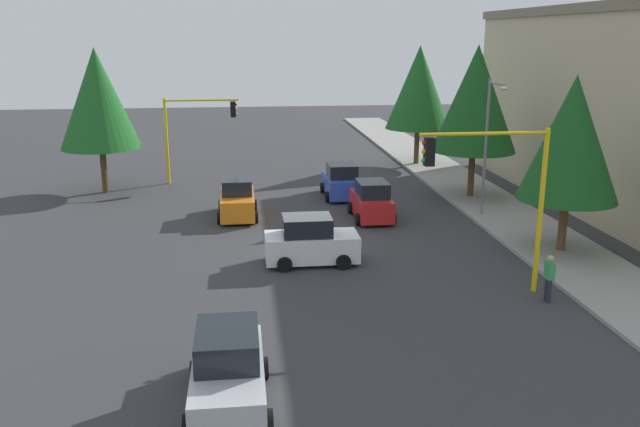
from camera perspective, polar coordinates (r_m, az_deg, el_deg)
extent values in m
plane|color=#353538|center=(28.95, -0.73, -2.96)|extent=(120.00, 120.00, 0.00)
cube|color=gray|center=(36.16, 15.15, 0.32)|extent=(80.00, 4.00, 0.15)
cube|color=silver|center=(17.54, -6.36, -15.79)|extent=(2.20, 0.36, 0.01)
cone|color=silver|center=(18.66, -6.41, -13.75)|extent=(0.01, 1.10, 1.10)
cylinder|color=yellow|center=(24.53, 18.54, 0.12)|extent=(0.18, 0.18, 5.94)
cylinder|color=yellow|center=(23.10, 14.04, 6.72)|extent=(0.12, 4.50, 0.12)
cube|color=black|center=(22.59, 9.44, 5.30)|extent=(0.36, 0.32, 0.96)
sphere|color=red|center=(22.49, 9.03, 6.05)|extent=(0.18, 0.18, 0.18)
sphere|color=yellow|center=(22.54, 9.00, 5.29)|extent=(0.18, 0.18, 0.18)
sphere|color=green|center=(22.59, 8.96, 4.54)|extent=(0.18, 0.18, 0.18)
cylinder|color=yellow|center=(42.09, -13.12, 6.08)|extent=(0.18, 0.18, 5.32)
cylinder|color=yellow|center=(41.60, -10.21, 9.62)|extent=(0.12, 4.50, 0.12)
cube|color=black|center=(41.60, -7.54, 8.92)|extent=(0.36, 0.32, 0.96)
sphere|color=red|center=(41.56, -7.30, 9.34)|extent=(0.18, 0.18, 0.18)
sphere|color=yellow|center=(41.59, -7.29, 8.93)|extent=(0.18, 0.18, 0.18)
sphere|color=green|center=(41.63, -7.27, 8.52)|extent=(0.18, 0.18, 0.18)
cylinder|color=slate|center=(34.07, 14.13, 5.40)|extent=(0.14, 0.14, 7.00)
cylinder|color=slate|center=(32.86, 15.06, 10.80)|extent=(1.80, 0.10, 0.10)
ellipsoid|color=silver|center=(32.04, 15.64, 10.40)|extent=(0.56, 0.28, 0.20)
cylinder|color=brown|center=(40.88, -18.19, 3.71)|extent=(0.36, 0.36, 2.86)
cone|color=#1E6023|center=(40.32, -18.67, 9.42)|extent=(4.58, 4.58, 5.72)
cylinder|color=brown|center=(29.72, 20.27, -0.86)|extent=(0.36, 0.36, 2.57)
cone|color=#19511E|center=(28.99, 20.93, 6.11)|extent=(4.11, 4.11, 5.14)
cylinder|color=brown|center=(47.64, 8.36, 5.84)|extent=(0.36, 0.36, 2.86)
cone|color=#1E6023|center=(47.16, 8.56, 10.74)|extent=(4.57, 4.57, 5.72)
cylinder|color=brown|center=(38.40, 12.96, 3.43)|extent=(0.36, 0.36, 2.92)
cone|color=#19511E|center=(37.80, 13.33, 9.65)|extent=(4.67, 4.67, 5.84)
cube|color=red|center=(33.42, 4.46, 0.70)|extent=(3.68, 1.66, 1.05)
cube|color=black|center=(33.03, 4.55, 2.15)|extent=(1.91, 1.46, 0.76)
cylinder|color=black|center=(34.45, 2.63, 0.50)|extent=(0.60, 0.20, 0.60)
cylinder|color=black|center=(34.78, 5.52, 0.59)|extent=(0.60, 0.20, 0.60)
cylinder|color=black|center=(32.28, 3.29, -0.51)|extent=(0.60, 0.20, 0.60)
cylinder|color=black|center=(32.63, 6.37, -0.41)|extent=(0.60, 0.20, 0.60)
cube|color=#B2B5BA|center=(17.05, -7.92, -14.16)|extent=(4.16, 1.76, 1.05)
cube|color=black|center=(16.81, -8.03, -11.12)|extent=(2.16, 1.54, 0.76)
cylinder|color=black|center=(16.14, -4.44, -17.49)|extent=(0.60, 0.20, 0.60)
cylinder|color=black|center=(16.20, -11.41, -17.65)|extent=(0.60, 0.20, 0.60)
cylinder|color=black|center=(18.37, -4.82, -13.17)|extent=(0.60, 0.20, 0.60)
cylinder|color=black|center=(18.42, -10.82, -13.32)|extent=(0.60, 0.20, 0.60)
cube|color=white|center=(26.82, -0.73, -2.90)|extent=(1.75, 3.77, 1.05)
cube|color=black|center=(26.54, -1.14, -1.05)|extent=(1.54, 1.96, 0.76)
cylinder|color=black|center=(27.97, 1.46, -2.98)|extent=(0.20, 0.60, 0.60)
cylinder|color=black|center=(26.22, 2.05, -4.24)|extent=(0.20, 0.60, 0.60)
cylinder|color=black|center=(27.74, -3.34, -3.15)|extent=(0.20, 0.60, 0.60)
cylinder|color=black|center=(25.97, -3.07, -4.44)|extent=(0.20, 0.60, 0.60)
cube|color=blue|center=(37.89, 1.85, 2.47)|extent=(3.73, 1.79, 1.05)
cube|color=black|center=(37.52, 1.91, 3.75)|extent=(1.94, 1.58, 0.76)
cylinder|color=black|center=(38.97, 0.20, 2.24)|extent=(0.60, 0.20, 0.60)
cylinder|color=black|center=(39.24, 2.97, 2.32)|extent=(0.60, 0.20, 0.60)
cylinder|color=black|center=(36.73, 0.64, 1.44)|extent=(0.60, 0.20, 0.60)
cylinder|color=black|center=(37.02, 3.58, 1.53)|extent=(0.60, 0.20, 0.60)
cube|color=orange|center=(33.89, -7.14, 0.83)|extent=(3.92, 1.69, 1.05)
cube|color=black|center=(33.87, -7.19, 2.40)|extent=(2.04, 1.48, 0.76)
cylinder|color=black|center=(32.82, -5.55, -0.30)|extent=(0.60, 0.20, 0.60)
cylinder|color=black|center=(32.83, -8.70, -0.39)|extent=(0.60, 0.20, 0.60)
cylinder|color=black|center=(35.17, -5.65, 0.75)|extent=(0.60, 0.20, 0.60)
cylinder|color=black|center=(35.18, -8.59, 0.66)|extent=(0.60, 0.20, 0.60)
cylinder|color=#262638|center=(24.33, 19.21, -6.36)|extent=(0.16, 0.16, 0.85)
cylinder|color=#262638|center=(24.50, 19.00, -6.20)|extent=(0.16, 0.16, 0.85)
cube|color=green|center=(24.17, 19.25, -4.68)|extent=(0.40, 0.24, 0.60)
sphere|color=tan|center=(24.03, 19.34, -3.69)|extent=(0.22, 0.22, 0.22)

